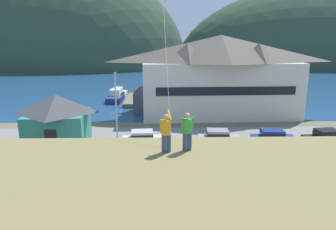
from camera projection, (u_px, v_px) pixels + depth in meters
name	position (u px, v px, depth m)	size (l,w,h in m)	color
ground_plane	(160.00, 182.00, 23.34)	(600.00, 600.00, 0.00)	#66604C
parking_lot_pad	(160.00, 158.00, 28.19)	(40.00, 20.00, 0.10)	gray
bay_water	(161.00, 82.00, 81.65)	(360.00, 84.00, 0.03)	navy
far_hill_west_ridge	(4.00, 65.00, 140.33)	(80.07, 61.79, 74.45)	#2D3D33
far_hill_east_peak	(78.00, 66.00, 134.91)	(94.64, 73.82, 83.08)	#334733
far_hill_center_saddle	(332.00, 65.00, 139.11)	(141.56, 68.80, 71.78)	#334733
harbor_lodge	(220.00, 74.00, 42.95)	(23.14, 9.78, 11.34)	beige
storage_shed_near_lot	(57.00, 119.00, 31.10)	(6.50, 6.05, 5.29)	#338475
storage_shed_waterside	(155.00, 96.00, 46.15)	(6.88, 5.60, 4.64)	#474C56
wharf_dock	(136.00, 99.00, 55.39)	(3.20, 13.20, 0.70)	#70604C
moored_boat_wharfside	(116.00, 97.00, 55.21)	(2.58, 7.71, 2.16)	navy
moored_boat_outer_mooring	(154.00, 96.00, 56.42)	(2.13, 5.85, 2.16)	#A8A399
moored_boat_inner_slip	(119.00, 95.00, 57.57)	(2.73, 6.79, 2.16)	silver
parked_car_mid_row_far	(143.00, 139.00, 30.24)	(4.30, 2.26, 1.82)	silver
parked_car_lone_by_shed	(217.00, 170.00, 23.01)	(4.22, 2.09, 1.82)	#9EA3A8
parked_car_front_row_silver	(36.00, 170.00, 23.01)	(4.26, 2.17, 1.82)	black
parked_car_mid_row_near	(302.00, 171.00, 22.80)	(4.27, 2.20, 1.82)	slate
parked_car_front_row_red	(218.00, 138.00, 30.57)	(4.31, 2.28, 1.82)	#9EA3A8
parked_car_back_row_right	(326.00, 138.00, 30.65)	(4.36, 2.38, 1.82)	black
parked_car_mid_row_center	(273.00, 138.00, 30.61)	(4.31, 2.28, 1.82)	navy
parking_light_pole	(116.00, 102.00, 32.50)	(0.24, 0.78, 7.21)	#ADADB2
person_kite_flyer	(166.00, 132.00, 13.41)	(0.52, 0.70, 1.86)	#384770
person_companion	(187.00, 130.00, 13.64)	(0.54, 0.40, 1.74)	#384770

